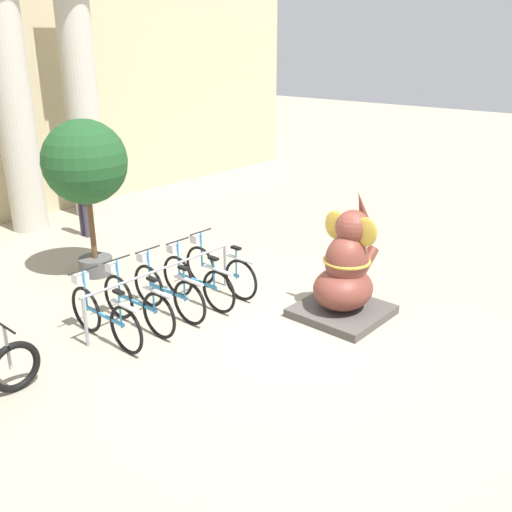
{
  "coord_description": "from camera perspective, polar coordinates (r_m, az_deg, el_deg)",
  "views": [
    {
      "loc": [
        -6.03,
        -4.54,
        4.07
      ],
      "look_at": [
        0.07,
        0.78,
        1.0
      ],
      "focal_mm": 40.0,
      "sensor_mm": 36.0,
      "label": 1
    }
  ],
  "objects": [
    {
      "name": "potted_tree",
      "position": [
        10.45,
        -16.7,
        8.61
      ],
      "size": [
        1.48,
        1.48,
        2.83
      ],
      "color": "#4C4C4C",
      "rests_on": "ground_plane"
    },
    {
      "name": "bicycle_4",
      "position": [
        9.74,
        -3.76,
        -1.31
      ],
      "size": [
        0.48,
        1.68,
        1.01
      ],
      "color": "black",
      "rests_on": "ground_plane"
    },
    {
      "name": "elephant_statue",
      "position": [
        8.93,
        8.95,
        -1.88
      ],
      "size": [
        1.31,
        1.31,
        1.98
      ],
      "color": "#4C4742",
      "rests_on": "ground_plane"
    },
    {
      "name": "person_pedestrian",
      "position": [
        12.94,
        -17.11,
        6.07
      ],
      "size": [
        0.22,
        0.47,
        1.65
      ],
      "color": "#383342",
      "rests_on": "ground_plane"
    },
    {
      "name": "bicycle_3",
      "position": [
        9.34,
        -6.01,
        -2.4
      ],
      "size": [
        0.48,
        1.68,
        1.01
      ],
      "color": "black",
      "rests_on": "ground_plane"
    },
    {
      "name": "bicycle_1",
      "position": [
        8.71,
        -11.87,
        -4.51
      ],
      "size": [
        0.48,
        1.68,
        1.01
      ],
      "color": "black",
      "rests_on": "ground_plane"
    },
    {
      "name": "column_middle",
      "position": [
        13.63,
        -22.98,
        13.1
      ],
      "size": [
        0.98,
        0.98,
        5.16
      ],
      "color": "#BCB7A8",
      "rests_on": "ground_plane"
    },
    {
      "name": "bike_rack",
      "position": [
        9.03,
        -9.36,
        -2.26
      ],
      "size": [
        2.92,
        0.05,
        0.77
      ],
      "color": "gray",
      "rests_on": "ground_plane"
    },
    {
      "name": "ground_plane",
      "position": [
        8.58,
        3.66,
        -7.61
      ],
      "size": [
        60.0,
        60.0,
        0.0
      ],
      "primitive_type": "plane",
      "color": "#9E937F"
    },
    {
      "name": "bicycle_2",
      "position": [
        9.02,
        -8.9,
        -3.39
      ],
      "size": [
        0.48,
        1.68,
        1.01
      ],
      "color": "black",
      "rests_on": "ground_plane"
    },
    {
      "name": "bicycle_0",
      "position": [
        8.42,
        -14.98,
        -5.73
      ],
      "size": [
        0.48,
        1.68,
        1.01
      ],
      "color": "black",
      "rests_on": "ground_plane"
    },
    {
      "name": "column_right",
      "position": [
        14.45,
        -16.99,
        14.16
      ],
      "size": [
        0.98,
        0.98,
        5.16
      ],
      "color": "#BCB7A8",
      "rests_on": "ground_plane"
    }
  ]
}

